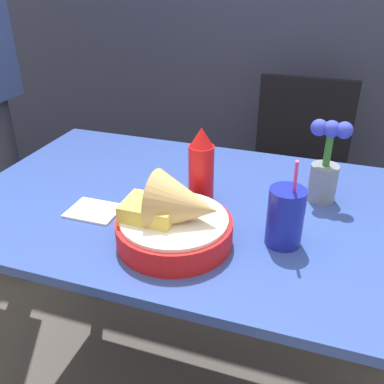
{
  "coord_description": "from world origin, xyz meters",
  "views": [
    {
      "loc": [
        0.29,
        -0.92,
        1.31
      ],
      "look_at": [
        -0.0,
        -0.06,
        0.81
      ],
      "focal_mm": 40.0,
      "sensor_mm": 36.0,
      "label": 1
    }
  ],
  "objects_px": {
    "chair_far_window": "(297,167)",
    "flower_vase": "(325,166)",
    "drink_cup": "(285,219)",
    "food_basket": "(176,220)",
    "ketchup_bottle": "(200,167)"
  },
  "relations": [
    {
      "from": "chair_far_window",
      "to": "drink_cup",
      "type": "bearing_deg",
      "value": -87.3
    },
    {
      "from": "chair_far_window",
      "to": "drink_cup",
      "type": "distance_m",
      "value": 0.96
    },
    {
      "from": "ketchup_bottle",
      "to": "flower_vase",
      "type": "bearing_deg",
      "value": 20.05
    },
    {
      "from": "chair_far_window",
      "to": "flower_vase",
      "type": "bearing_deg",
      "value": -80.88
    },
    {
      "from": "chair_far_window",
      "to": "food_basket",
      "type": "distance_m",
      "value": 1.05
    },
    {
      "from": "food_basket",
      "to": "flower_vase",
      "type": "bearing_deg",
      "value": 46.21
    },
    {
      "from": "drink_cup",
      "to": "flower_vase",
      "type": "bearing_deg",
      "value": 73.76
    },
    {
      "from": "chair_far_window",
      "to": "flower_vase",
      "type": "height_order",
      "value": "flower_vase"
    },
    {
      "from": "food_basket",
      "to": "drink_cup",
      "type": "relative_size",
      "value": 1.21
    },
    {
      "from": "ketchup_bottle",
      "to": "drink_cup",
      "type": "relative_size",
      "value": 0.95
    },
    {
      "from": "drink_cup",
      "to": "chair_far_window",
      "type": "bearing_deg",
      "value": 92.7
    },
    {
      "from": "chair_far_window",
      "to": "food_basket",
      "type": "relative_size",
      "value": 3.43
    },
    {
      "from": "ketchup_bottle",
      "to": "food_basket",
      "type": "bearing_deg",
      "value": -88.02
    },
    {
      "from": "food_basket",
      "to": "ketchup_bottle",
      "type": "height_order",
      "value": "ketchup_bottle"
    },
    {
      "from": "food_basket",
      "to": "drink_cup",
      "type": "bearing_deg",
      "value": 18.48
    }
  ]
}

